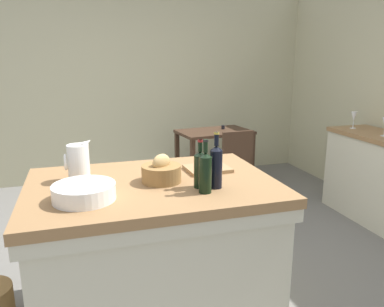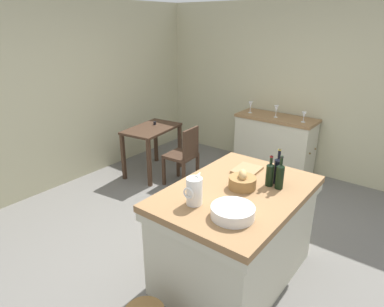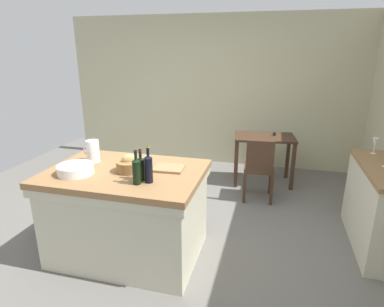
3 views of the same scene
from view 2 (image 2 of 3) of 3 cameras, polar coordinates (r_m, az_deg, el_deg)
name	(u,v)px [view 2 (image 2 of 3)]	position (r m, az deg, el deg)	size (l,w,h in m)	color
ground_plane	(206,242)	(3.85, 2.47, -14.81)	(6.76, 6.76, 0.00)	#66635E
wall_back	(58,96)	(5.16, -21.79, 9.04)	(5.32, 0.12, 2.60)	#B7B28E
wall_right	(306,90)	(5.53, 18.83, 10.18)	(0.12, 5.20, 2.60)	#B7B28E
island_table	(235,231)	(3.18, 7.36, -12.89)	(1.49, 1.04, 0.92)	olive
side_cabinet	(274,144)	(5.54, 13.82, 1.62)	(0.52, 1.25, 0.90)	olive
writing_desk	(152,135)	(5.26, -6.82, 3.11)	(0.97, 0.67, 0.81)	#3D281C
wooden_chair	(184,154)	(4.87, -1.39, -0.13)	(0.43, 0.43, 0.90)	#3D281C
pitcher	(194,191)	(2.67, 0.37, -6.38)	(0.17, 0.13, 0.27)	white
wash_bowl	(233,212)	(2.56, 6.95, -9.84)	(0.33, 0.33, 0.09)	white
bread_basket	(242,182)	(2.98, 8.57, -4.75)	(0.24, 0.24, 0.17)	olive
cutting_board	(247,170)	(3.34, 9.33, -2.74)	(0.28, 0.23, 0.02)	#99754C
wine_bottle_dark	(278,170)	(3.10, 14.38, -2.66)	(0.07, 0.07, 0.33)	black
wine_bottle_amber	(270,173)	(3.05, 13.15, -3.33)	(0.07, 0.07, 0.28)	black
wine_bottle_green	(280,175)	(3.01, 14.75, -3.62)	(0.07, 0.07, 0.30)	black
wine_glass_far_left	(304,115)	(5.19, 18.51, 6.21)	(0.07, 0.07, 0.15)	white
wine_glass_left	(276,109)	(5.34, 14.14, 7.32)	(0.07, 0.07, 0.18)	white
wine_glass_middle	(250,105)	(5.52, 9.92, 8.10)	(0.07, 0.07, 0.18)	white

